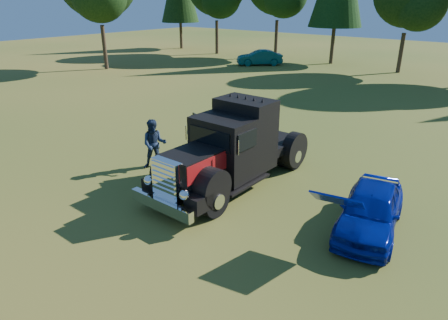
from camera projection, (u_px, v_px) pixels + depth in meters
ground at (227, 214)px, 12.58m from camera, size 120.00×120.00×0.00m
diamond_t_truck at (230, 151)px, 14.11m from camera, size 3.32×7.16×3.00m
hotrod_coupe at (370, 210)px, 11.47m from camera, size 2.37×4.35×1.89m
spectator_near at (193, 154)px, 14.74m from camera, size 0.51×0.73×1.91m
spectator_far at (154, 144)px, 15.64m from camera, size 1.21×1.22×1.99m
distant_teal_car at (260, 58)px, 39.62m from camera, size 4.23×4.21×1.46m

